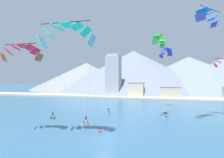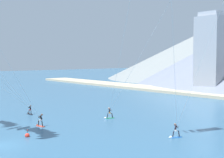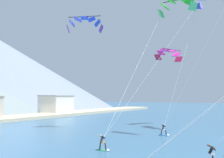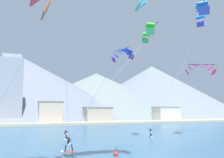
{
  "view_description": "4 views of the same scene",
  "coord_description": "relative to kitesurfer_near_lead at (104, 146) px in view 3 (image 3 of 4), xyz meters",
  "views": [
    {
      "loc": [
        8.12,
        -25.08,
        9.44
      ],
      "look_at": [
        -2.68,
        14.94,
        9.17
      ],
      "focal_mm": 28.0,
      "sensor_mm": 36.0,
      "label": 1
    },
    {
      "loc": [
        32.78,
        -11.96,
        9.3
      ],
      "look_at": [
        0.62,
        14.69,
        6.58
      ],
      "focal_mm": 50.0,
      "sensor_mm": 36.0,
      "label": 2
    },
    {
      "loc": [
        -31.99,
        2.48,
        5.59
      ],
      "look_at": [
        -2.01,
        18.85,
        7.37
      ],
      "focal_mm": 50.0,
      "sensor_mm": 36.0,
      "label": 3
    },
    {
      "loc": [
        -11.38,
        -21.48,
        4.88
      ],
      "look_at": [
        1.81,
        14.88,
        9.49
      ],
      "focal_mm": 40.0,
      "sensor_mm": 36.0,
      "label": 4
    }
  ],
  "objects": [
    {
      "name": "parafoil_kite_near_lead",
      "position": [
        12.7,
        -3.81,
        17.17
      ],
      "size": [
        13.88,
        6.87,
        17.47
      ],
      "color": "#47C16B"
    },
    {
      "name": "kitesurfer_near_lead",
      "position": [
        0.0,
        0.0,
        0.0
      ],
      "size": [
        0.86,
        1.78,
        1.73
      ],
      "color": "#33B266",
      "rests_on": "ground"
    },
    {
      "name": "kitesurfer_near_trail",
      "position": [
        14.2,
        -1.49,
        -0.02
      ],
      "size": [
        0.92,
        1.78,
        1.72
      ],
      "color": "#337FDB",
      "rests_on": "ground"
    },
    {
      "name": "parafoil_kite_distant_low_drift",
      "position": [
        14.71,
        12.19,
        16.91
      ],
      "size": [
        3.81,
        5.86,
        2.67
      ],
      "color": "#4D248F"
    },
    {
      "name": "shore_building_quay_east",
      "position": [
        44.24,
        41.65,
        2.29
      ],
      "size": [
        8.79,
        6.77,
        5.61
      ],
      "color": "silver",
      "rests_on": "ground"
    },
    {
      "name": "parafoil_kite_distant_high_outer",
      "position": [
        28.35,
        2.46,
        12.86
      ],
      "size": [
        6.2,
        3.96,
        2.31
      ],
      "color": "#A01A40"
    }
  ]
}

